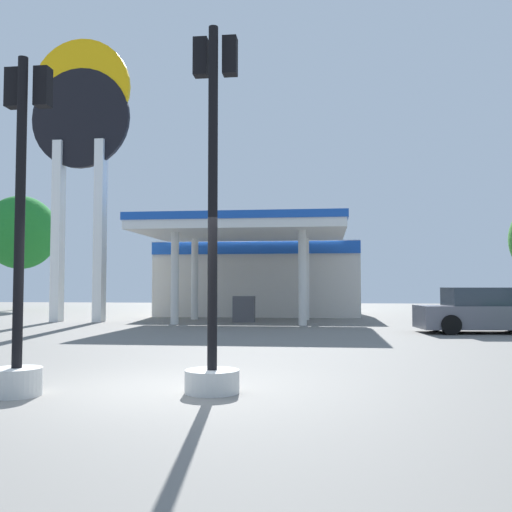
# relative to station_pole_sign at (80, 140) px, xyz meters

# --- Properties ---
(ground_plane) EXTENTS (90.00, 90.00, 0.00)m
(ground_plane) POSITION_rel_station_pole_sign_xyz_m (8.14, -15.54, -7.90)
(ground_plane) COLOR slate
(ground_plane) RESTS_ON ground
(gas_station) EXTENTS (10.24, 13.49, 4.35)m
(gas_station) POSITION_rel_station_pole_sign_xyz_m (7.12, 6.60, -5.76)
(gas_station) COLOR beige
(gas_station) RESTS_ON ground
(station_pole_sign) EXTENTS (4.39, 0.56, 12.35)m
(station_pole_sign) POSITION_rel_station_pole_sign_xyz_m (0.00, 0.00, 0.00)
(station_pole_sign) COLOR white
(station_pole_sign) RESTS_ON ground
(car_0) EXTENTS (4.27, 2.20, 1.48)m
(car_0) POSITION_rel_station_pole_sign_xyz_m (15.61, -4.15, -7.23)
(car_0) COLOR black
(car_0) RESTS_ON ground
(traffic_signal_0) EXTENTS (0.78, 0.78, 5.31)m
(traffic_signal_0) POSITION_rel_station_pole_sign_xyz_m (8.97, -15.69, -6.12)
(traffic_signal_0) COLOR silver
(traffic_signal_0) RESTS_ON ground
(traffic_signal_2) EXTENTS (0.69, 0.70, 4.76)m
(traffic_signal_2) POSITION_rel_station_pole_sign_xyz_m (6.33, -16.23, -6.26)
(traffic_signal_2) COLOR silver
(traffic_signal_2) RESTS_ON ground
(tree_0) EXTENTS (4.68, 4.68, 7.43)m
(tree_0) POSITION_rel_station_pole_sign_xyz_m (-9.22, 11.84, -2.87)
(tree_0) COLOR brown
(tree_0) RESTS_ON ground
(tree_1) EXTENTS (2.88, 2.88, 6.20)m
(tree_1) POSITION_rel_station_pole_sign_xyz_m (9.17, 12.22, -2.94)
(tree_1) COLOR brown
(tree_1) RESTS_ON ground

